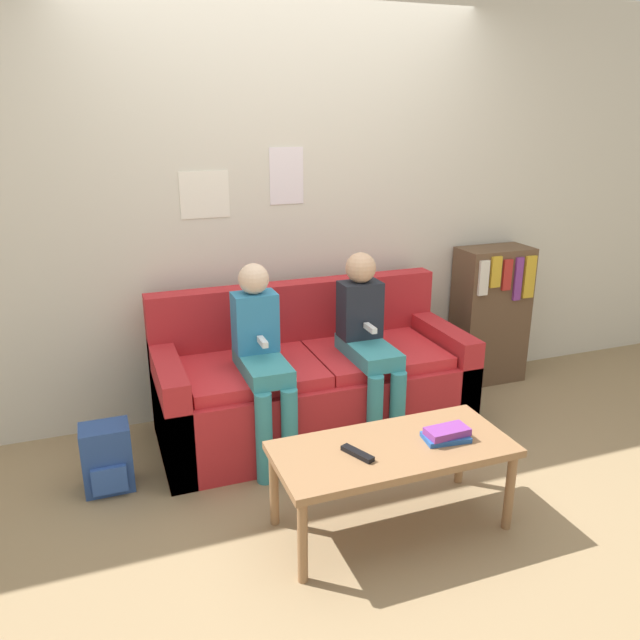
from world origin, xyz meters
TOP-DOWN VIEW (x-y plane):
  - ground_plane at (0.00, 0.00)m, footprint 10.00×10.00m
  - wall_back at (-0.00, 0.99)m, footprint 8.00×0.06m
  - couch at (0.00, 0.50)m, footprint 1.84×0.78m
  - coffee_table at (0.03, -0.52)m, footprint 1.10×0.49m
  - person_left at (-0.36, 0.31)m, footprint 0.24×0.54m
  - person_right at (0.28, 0.31)m, footprint 0.24×0.54m
  - tv_remote at (-0.16, -0.54)m, footprint 0.11×0.17m
  - book_stack at (0.28, -0.55)m, footprint 0.22×0.15m
  - bookshelf at (1.46, 0.80)m, footprint 0.51×0.30m
  - backpack at (-1.21, 0.27)m, footprint 0.25×0.21m

SIDE VIEW (x-z plane):
  - ground_plane at x=0.00m, z-range 0.00..0.00m
  - backpack at x=-1.21m, z-range 0.00..0.35m
  - couch at x=0.00m, z-range -0.14..0.74m
  - coffee_table at x=0.03m, z-range 0.17..0.59m
  - tv_remote at x=-0.16m, z-range 0.43..0.45m
  - book_stack at x=0.28m, z-range 0.43..0.48m
  - bookshelf at x=1.46m, z-range 0.00..0.99m
  - person_left at x=-0.36m, z-range 0.07..1.17m
  - person_right at x=0.28m, z-range 0.08..1.19m
  - wall_back at x=0.00m, z-range 0.00..2.60m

